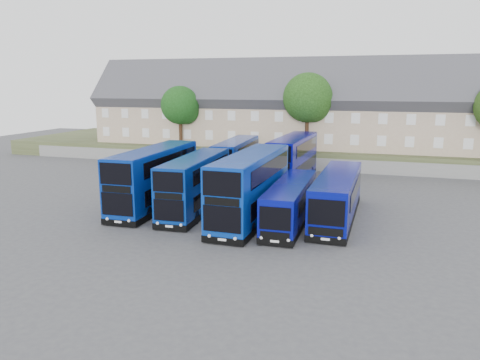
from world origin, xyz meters
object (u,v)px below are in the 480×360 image
dd_front_mid (195,185)px  tree_mid (309,100)px  dd_front_left (155,179)px  coach_east_a (290,203)px  tree_west (181,107)px

dd_front_mid → tree_mid: tree_mid is taller
dd_front_left → tree_mid: tree_mid is taller
coach_east_a → tree_west: (-18.53, 22.40, 5.59)m
coach_east_a → tree_mid: (-2.53, 22.90, 6.61)m
tree_west → tree_mid: 16.04m
dd_front_mid → tree_west: bearing=113.5°
coach_east_a → tree_west: bearing=128.4°
dd_front_mid → coach_east_a: dd_front_mid is taller
coach_east_a → tree_mid: 23.97m
dd_front_left → coach_east_a: bearing=-7.8°
dd_front_mid → tree_west: (-10.82, 21.57, 4.94)m
coach_east_a → tree_mid: tree_mid is taller
dd_front_mid → tree_west: 24.63m
dd_front_left → dd_front_mid: bearing=-8.0°
dd_front_left → dd_front_mid: size_ratio=1.09×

